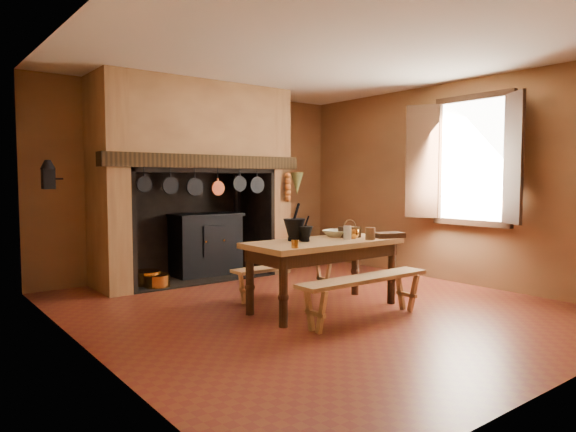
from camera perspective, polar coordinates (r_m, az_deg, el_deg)
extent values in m
plane|color=maroon|center=(5.92, 2.95, -10.02)|extent=(5.50, 5.50, 0.00)
plane|color=silver|center=(5.91, 3.05, 17.35)|extent=(5.50, 5.50, 0.00)
cube|color=olive|center=(8.04, -9.92, 3.69)|extent=(5.00, 0.02, 2.80)
cube|color=olive|center=(4.53, -21.76, 3.27)|extent=(0.02, 5.50, 2.80)
cube|color=olive|center=(7.62, 17.43, 3.55)|extent=(0.02, 5.50, 2.80)
cube|color=olive|center=(4.08, 29.13, 3.00)|extent=(5.00, 0.02, 2.80)
cube|color=olive|center=(7.01, -19.47, 3.49)|extent=(0.30, 0.90, 2.80)
cube|color=olive|center=(8.15, -2.50, 3.75)|extent=(0.30, 0.90, 2.80)
cube|color=olive|center=(7.54, -10.43, 9.76)|extent=(2.20, 0.90, 1.20)
cube|color=black|center=(7.15, -8.89, 6.00)|extent=(2.95, 0.22, 0.18)
cube|color=black|center=(7.90, -11.70, -0.69)|extent=(2.20, 0.06, 1.60)
cube|color=black|center=(7.63, -10.22, -6.83)|extent=(2.20, 0.90, 0.02)
cube|color=black|center=(7.81, -9.14, -3.30)|extent=(1.00, 0.50, 0.90)
cube|color=black|center=(7.75, -9.10, 0.14)|extent=(1.04, 0.54, 0.04)
cube|color=black|center=(7.57, -8.20, -2.75)|extent=(0.35, 0.02, 0.45)
cylinder|color=black|center=(8.03, -5.75, 2.66)|extent=(0.10, 0.10, 0.70)
cylinder|color=#C47F2D|center=(7.48, -9.13, -2.84)|extent=(0.03, 0.03, 0.03)
cylinder|color=#C47F2D|center=(7.63, -7.15, -2.69)|extent=(0.03, 0.03, 0.03)
cylinder|color=#C47F2D|center=(7.31, -15.48, -6.67)|extent=(0.40, 0.40, 0.20)
cylinder|color=#C47F2D|center=(7.10, -14.34, -7.04)|extent=(0.34, 0.34, 0.18)
cube|color=black|center=(7.33, -17.24, -6.83)|extent=(0.18, 0.18, 0.16)
cone|color=brown|center=(7.88, 1.01, 3.60)|extent=(0.20, 0.20, 0.35)
cube|color=white|center=(7.38, 19.95, 5.82)|extent=(0.02, 1.00, 1.60)
cube|color=#321A0F|center=(7.44, 19.98, 12.31)|extent=(0.08, 1.16, 0.08)
cube|color=#321A0F|center=(7.38, 19.67, -0.70)|extent=(0.08, 1.16, 0.08)
cube|color=#321A0F|center=(6.84, 23.75, 5.88)|extent=(0.29, 0.39, 1.60)
cube|color=#321A0F|center=(7.59, 14.65, 5.87)|extent=(0.29, 0.39, 1.60)
cube|color=black|center=(6.05, -25.09, 3.77)|extent=(0.12, 0.12, 0.22)
cone|color=black|center=(6.06, -25.14, 5.18)|extent=(0.16, 0.16, 0.10)
cylinder|color=black|center=(6.07, -24.26, 3.79)|extent=(0.12, 0.02, 0.02)
cube|color=#B37D52|center=(5.70, 4.01, -3.01)|extent=(1.78, 0.79, 0.06)
cube|color=#321A0F|center=(5.71, 4.00, -3.99)|extent=(1.66, 0.67, 0.14)
cylinder|color=#321A0F|center=(5.05, -0.52, -8.36)|extent=(0.09, 0.09, 0.71)
cylinder|color=#321A0F|center=(6.11, 11.42, -6.26)|extent=(0.09, 0.09, 0.71)
cylinder|color=#321A0F|center=(5.52, -4.27, -7.29)|extent=(0.09, 0.09, 0.71)
cylinder|color=#321A0F|center=(6.51, 7.46, -5.58)|extent=(0.09, 0.09, 0.71)
cube|color=#B37D52|center=(5.30, 8.52, -6.89)|extent=(1.63, 0.28, 0.04)
cube|color=#B37D52|center=(6.27, -0.13, -5.58)|extent=(1.46, 0.26, 0.04)
cylinder|color=black|center=(5.63, 0.71, -2.56)|extent=(0.14, 0.14, 0.04)
cone|color=black|center=(5.62, 0.71, -1.33)|extent=(0.24, 0.24, 0.20)
cylinder|color=black|center=(5.63, 0.94, 0.44)|extent=(0.10, 0.03, 0.20)
cylinder|color=black|center=(5.59, 1.93, -2.69)|extent=(0.10, 0.10, 0.03)
cone|color=black|center=(5.58, 1.94, -1.85)|extent=(0.17, 0.17, 0.14)
cylinder|color=black|center=(5.58, 2.09, -0.65)|extent=(0.07, 0.04, 0.13)
cube|color=#321A0F|center=(5.69, 1.47, -2.19)|extent=(0.12, 0.12, 0.11)
cylinder|color=#C47F2D|center=(5.68, 1.47, -1.52)|extent=(0.08, 0.08, 0.03)
cylinder|color=black|center=(5.70, 1.81, -1.19)|extent=(0.09, 0.02, 0.03)
cylinder|color=#C47F2D|center=(5.03, 0.79, -3.11)|extent=(0.08, 0.08, 0.08)
cylinder|color=#C47F2D|center=(5.75, 1.20, -2.14)|extent=(0.10, 0.10, 0.10)
imported|color=beige|center=(6.09, 5.47, -1.92)|extent=(0.42, 0.42, 0.08)
cylinder|color=#55361F|center=(5.81, 9.12, -1.94)|extent=(0.11, 0.11, 0.14)
cylinder|color=beige|center=(5.80, 6.61, -1.84)|extent=(0.10, 0.10, 0.16)
cube|color=#483015|center=(6.03, 6.84, -1.78)|extent=(0.25, 0.21, 0.12)
torus|color=#483015|center=(6.02, 6.85, -1.20)|extent=(0.17, 0.06, 0.18)
cube|color=#321A0F|center=(6.09, 11.05, -2.08)|extent=(0.39, 0.34, 0.06)
imported|color=#C47F2D|center=(5.88, 7.25, -2.01)|extent=(0.16, 0.16, 0.11)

